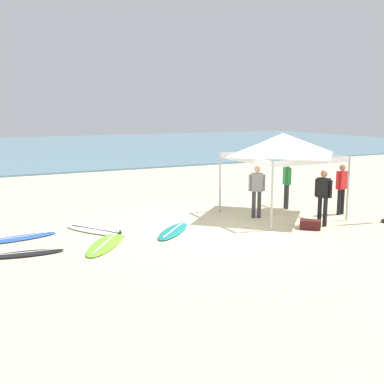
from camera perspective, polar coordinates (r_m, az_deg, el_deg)
name	(u,v)px	position (r m, az deg, el deg)	size (l,w,h in m)	color
ground_plane	(224,227)	(14.31, 3.91, -4.27)	(80.00, 80.00, 0.00)	beige
sea	(40,148)	(44.85, -17.85, 5.05)	(80.00, 36.00, 0.10)	#568499
canopy_tent	(283,144)	(15.75, 10.90, 5.69)	(3.09, 3.09, 2.75)	#B7B7BC
surfboard_lime	(106,243)	(12.70, -10.31, -6.09)	(1.95, 2.40, 0.19)	#7AD12D
surfboard_white	(96,230)	(14.06, -11.50, -4.56)	(1.69, 2.19, 0.19)	white
surfboard_teal	(173,231)	(13.73, -2.28, -4.71)	(1.84, 1.92, 0.19)	#19847F
surfboard_black	(25,254)	(12.31, -19.50, -7.02)	(1.87, 0.67, 0.19)	black
surfboard_blue	(19,238)	(13.82, -20.20, -5.23)	(2.13, 0.89, 0.19)	blue
person_grey	(257,188)	(15.47, 7.83, 0.48)	(0.50, 0.36, 1.71)	#383842
person_green	(287,181)	(17.09, 11.37, 1.27)	(0.35, 0.51, 1.71)	#2D2D33
person_red	(342,186)	(16.57, 17.61, 0.73)	(0.54, 0.28, 1.71)	black
person_black	(323,194)	(14.79, 15.55, -0.23)	(0.35, 0.51, 1.71)	black
gear_bag_near_tent	(310,225)	(14.45, 14.08, -3.84)	(0.60, 0.32, 0.28)	#4C1919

